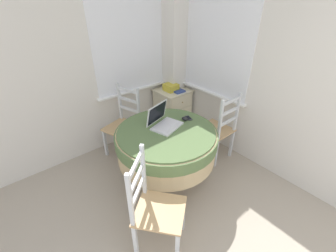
{
  "coord_description": "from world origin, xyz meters",
  "views": [
    {
      "loc": [
        -0.55,
        0.59,
        2.05
      ],
      "look_at": [
        0.92,
        2.35,
        0.66
      ],
      "focal_mm": 24.0,
      "sensor_mm": 36.0,
      "label": 1
    }
  ],
  "objects_px": {
    "round_dining_table": "(166,142)",
    "dining_chair_near_right_window": "(218,129)",
    "cell_phone": "(188,118)",
    "storage_box": "(171,87)",
    "book_on_cabinet": "(177,90)",
    "laptop": "(164,122)",
    "dining_chair_camera_near": "(154,208)",
    "computer_mouse": "(185,119)",
    "dining_chair_near_back_window": "(124,125)",
    "corner_cabinet": "(172,110)"
  },
  "relations": [
    {
      "from": "laptop",
      "to": "storage_box",
      "type": "distance_m",
      "value": 1.13
    },
    {
      "from": "dining_chair_near_right_window",
      "to": "dining_chair_camera_near",
      "type": "bearing_deg",
      "value": -161.61
    },
    {
      "from": "round_dining_table",
      "to": "computer_mouse",
      "type": "height_order",
      "value": "computer_mouse"
    },
    {
      "from": "round_dining_table",
      "to": "storage_box",
      "type": "xyz_separation_m",
      "value": [
        0.84,
        0.9,
        0.18
      ]
    },
    {
      "from": "laptop",
      "to": "computer_mouse",
      "type": "distance_m",
      "value": 0.28
    },
    {
      "from": "computer_mouse",
      "to": "cell_phone",
      "type": "bearing_deg",
      "value": 4.3
    },
    {
      "from": "round_dining_table",
      "to": "storage_box",
      "type": "height_order",
      "value": "storage_box"
    },
    {
      "from": "laptop",
      "to": "dining_chair_camera_near",
      "type": "distance_m",
      "value": 0.98
    },
    {
      "from": "storage_box",
      "to": "corner_cabinet",
      "type": "bearing_deg",
      "value": -8.0
    },
    {
      "from": "dining_chair_near_back_window",
      "to": "laptop",
      "type": "bearing_deg",
      "value": -80.16
    },
    {
      "from": "laptop",
      "to": "book_on_cabinet",
      "type": "xyz_separation_m",
      "value": [
        0.85,
        0.72,
        -0.07
      ]
    },
    {
      "from": "dining_chair_near_back_window",
      "to": "dining_chair_near_right_window",
      "type": "bearing_deg",
      "value": -45.46
    },
    {
      "from": "round_dining_table",
      "to": "dining_chair_near_back_window",
      "type": "distance_m",
      "value": 0.84
    },
    {
      "from": "book_on_cabinet",
      "to": "laptop",
      "type": "bearing_deg",
      "value": -139.63
    },
    {
      "from": "computer_mouse",
      "to": "dining_chair_near_back_window",
      "type": "distance_m",
      "value": 0.93
    },
    {
      "from": "dining_chair_camera_near",
      "to": "book_on_cabinet",
      "type": "distance_m",
      "value": 2.05
    },
    {
      "from": "round_dining_table",
      "to": "laptop",
      "type": "height_order",
      "value": "laptop"
    },
    {
      "from": "dining_chair_near_right_window",
      "to": "storage_box",
      "type": "relative_size",
      "value": 5.06
    },
    {
      "from": "corner_cabinet",
      "to": "book_on_cabinet",
      "type": "distance_m",
      "value": 0.37
    },
    {
      "from": "laptop",
      "to": "computer_mouse",
      "type": "xyz_separation_m",
      "value": [
        0.27,
        -0.06,
        -0.03
      ]
    },
    {
      "from": "round_dining_table",
      "to": "cell_phone",
      "type": "bearing_deg",
      "value": 6.55
    },
    {
      "from": "laptop",
      "to": "dining_chair_camera_near",
      "type": "relative_size",
      "value": 0.41
    },
    {
      "from": "round_dining_table",
      "to": "book_on_cabinet",
      "type": "bearing_deg",
      "value": 42.71
    },
    {
      "from": "dining_chair_near_right_window",
      "to": "book_on_cabinet",
      "type": "xyz_separation_m",
      "value": [
        0.07,
        0.92,
        0.25
      ]
    },
    {
      "from": "dining_chair_near_back_window",
      "to": "corner_cabinet",
      "type": "relative_size",
      "value": 1.41
    },
    {
      "from": "laptop",
      "to": "dining_chair_near_right_window",
      "type": "xyz_separation_m",
      "value": [
        0.78,
        -0.19,
        -0.32
      ]
    },
    {
      "from": "computer_mouse",
      "to": "corner_cabinet",
      "type": "relative_size",
      "value": 0.12
    },
    {
      "from": "round_dining_table",
      "to": "cell_phone",
      "type": "xyz_separation_m",
      "value": [
        0.38,
        0.04,
        0.16
      ]
    },
    {
      "from": "corner_cabinet",
      "to": "storage_box",
      "type": "relative_size",
      "value": 3.59
    },
    {
      "from": "cell_phone",
      "to": "dining_chair_near_right_window",
      "type": "relative_size",
      "value": 0.13
    },
    {
      "from": "dining_chair_near_back_window",
      "to": "corner_cabinet",
      "type": "xyz_separation_m",
      "value": [
        0.95,
        0.07,
        -0.11
      ]
    },
    {
      "from": "round_dining_table",
      "to": "book_on_cabinet",
      "type": "xyz_separation_m",
      "value": [
        0.9,
        0.83,
        0.14
      ]
    },
    {
      "from": "dining_chair_camera_near",
      "to": "laptop",
      "type": "bearing_deg",
      "value": 46.09
    },
    {
      "from": "dining_chair_camera_near",
      "to": "corner_cabinet",
      "type": "relative_size",
      "value": 1.41
    },
    {
      "from": "dining_chair_camera_near",
      "to": "storage_box",
      "type": "xyz_separation_m",
      "value": [
        1.44,
        1.47,
        0.29
      ]
    },
    {
      "from": "dining_chair_near_back_window",
      "to": "round_dining_table",
      "type": "bearing_deg",
      "value": -84.47
    },
    {
      "from": "dining_chair_camera_near",
      "to": "corner_cabinet",
      "type": "xyz_separation_m",
      "value": [
        1.47,
        1.46,
        -0.11
      ]
    },
    {
      "from": "cell_phone",
      "to": "storage_box",
      "type": "height_order",
      "value": "storage_box"
    },
    {
      "from": "dining_chair_near_right_window",
      "to": "corner_cabinet",
      "type": "xyz_separation_m",
      "value": [
        0.05,
        0.99,
        -0.11
      ]
    },
    {
      "from": "round_dining_table",
      "to": "computer_mouse",
      "type": "bearing_deg",
      "value": 7.03
    },
    {
      "from": "round_dining_table",
      "to": "laptop",
      "type": "relative_size",
      "value": 2.82
    },
    {
      "from": "laptop",
      "to": "corner_cabinet",
      "type": "relative_size",
      "value": 0.59
    },
    {
      "from": "computer_mouse",
      "to": "dining_chair_near_right_window",
      "type": "height_order",
      "value": "dining_chair_near_right_window"
    },
    {
      "from": "computer_mouse",
      "to": "dining_chair_near_back_window",
      "type": "relative_size",
      "value": 0.09
    },
    {
      "from": "laptop",
      "to": "storage_box",
      "type": "height_order",
      "value": "laptop"
    },
    {
      "from": "round_dining_table",
      "to": "corner_cabinet",
      "type": "xyz_separation_m",
      "value": [
        0.87,
        0.9,
        -0.22
      ]
    },
    {
      "from": "dining_chair_camera_near",
      "to": "corner_cabinet",
      "type": "height_order",
      "value": "dining_chair_camera_near"
    },
    {
      "from": "round_dining_table",
      "to": "dining_chair_near_right_window",
      "type": "relative_size",
      "value": 1.17
    },
    {
      "from": "cell_phone",
      "to": "book_on_cabinet",
      "type": "xyz_separation_m",
      "value": [
        0.51,
        0.78,
        -0.02
      ]
    },
    {
      "from": "dining_chair_near_back_window",
      "to": "dining_chair_near_right_window",
      "type": "relative_size",
      "value": 1.0
    }
  ]
}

